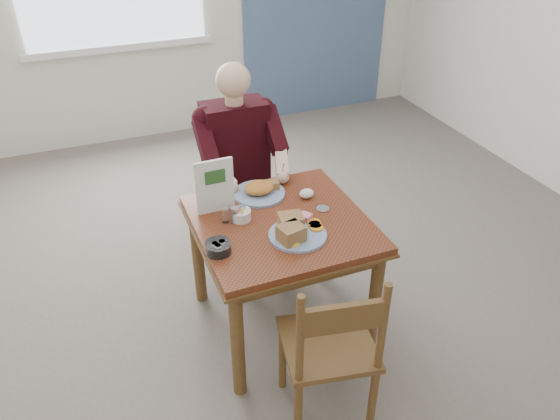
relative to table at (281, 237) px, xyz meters
name	(u,v)px	position (x,y,z in m)	size (l,w,h in m)	color
floor	(281,322)	(0.00, 0.00, -0.64)	(6.00, 6.00, 0.00)	#635B50
lemon_wedge	(294,245)	(-0.03, -0.25, 0.13)	(0.06, 0.04, 0.03)	gold
napkin	(307,193)	(0.22, 0.16, 0.14)	(0.08, 0.07, 0.05)	white
metal_dish	(323,209)	(0.25, 0.01, 0.12)	(0.07, 0.07, 0.01)	silver
table	(281,237)	(0.00, 0.00, 0.00)	(0.92, 0.92, 0.75)	brown
chair_far	(237,193)	(0.00, 0.80, -0.16)	(0.42, 0.42, 0.95)	brown
chair_near	(331,349)	(-0.03, -0.70, -0.16)	(0.49, 0.49, 0.95)	brown
diner	(239,155)	(0.00, 0.71, 0.17)	(0.53, 0.56, 1.39)	#9B9574
near_plate	(295,230)	(0.01, -0.16, 0.15)	(0.33, 0.33, 0.10)	white
far_plate	(260,190)	(-0.01, 0.29, 0.14)	(0.32, 0.32, 0.08)	white
caddy	(241,215)	(-0.20, 0.09, 0.14)	(0.14, 0.14, 0.08)	white
shakers	(230,215)	(-0.26, 0.09, 0.15)	(0.10, 0.07, 0.09)	white
creamer	(218,247)	(-0.39, -0.15, 0.14)	(0.16, 0.16, 0.06)	white
menu	(215,186)	(-0.29, 0.22, 0.27)	(0.21, 0.02, 0.31)	white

